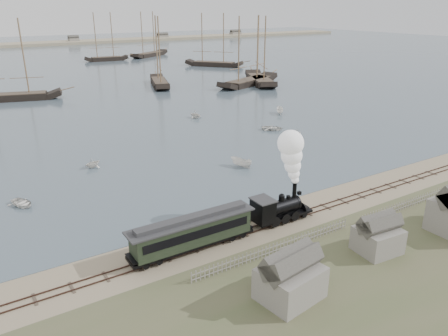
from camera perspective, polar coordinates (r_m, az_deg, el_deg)
ground at (r=52.34m, az=7.67°, el=-5.52°), size 600.00×600.00×0.00m
harbor_water at (r=209.18m, az=-24.25°, el=12.58°), size 600.00×336.00×0.06m
rail_track at (r=50.98m, az=9.11°, el=-6.30°), size 120.00×1.80×0.16m
picket_fence_west at (r=43.95m, az=6.92°, el=-10.94°), size 19.00×0.10×1.20m
picket_fence_east at (r=56.44m, az=22.51°, el=-5.00°), size 15.00×0.10×1.20m
shed_left at (r=38.30m, az=8.52°, el=-16.36°), size 5.00×4.00×4.10m
shed_mid at (r=46.42m, az=19.24°, el=-10.21°), size 4.00×3.50×3.60m
far_spit at (r=288.20m, az=-26.90°, el=13.92°), size 500.00×20.00×1.80m
locomotive at (r=48.52m, az=8.57°, el=-1.79°), size 7.99×2.98×9.96m
passenger_coach at (r=43.31m, az=-4.15°, el=-8.22°), size 13.23×2.55×3.21m
beached_dinghy at (r=49.63m, az=2.66°, el=-6.42°), size 3.31×3.96×0.70m
rowboat_0 at (r=58.10m, az=-24.88°, el=-4.17°), size 4.24×3.69×0.74m
rowboat_1 at (r=67.75m, az=-16.78°, el=0.64°), size 3.22×3.41×1.42m
rowboat_2 at (r=65.14m, az=2.24°, el=0.72°), size 3.78×2.68×1.37m
rowboat_3 at (r=85.14m, az=6.33°, el=5.23°), size 5.00×5.05×0.86m
rowboat_4 at (r=80.45m, az=9.44°, el=4.43°), size 3.46×3.72×1.60m
rowboat_5 at (r=98.25m, az=7.30°, el=7.44°), size 3.85×3.26×1.43m
rowboat_7 at (r=94.01m, az=-3.75°, el=7.02°), size 3.64×3.34×1.62m
schooner_2 at (r=122.59m, az=-26.59°, el=12.50°), size 24.25×11.28×20.00m
schooner_3 at (r=132.47m, az=-8.62°, el=14.83°), size 10.80×20.57×20.00m
schooner_4 at (r=133.24m, az=3.33°, el=15.05°), size 26.08×14.69×20.00m
schooner_5 at (r=175.02m, az=-1.35°, el=16.40°), size 18.67×20.96×20.00m
schooner_8 at (r=198.55m, az=-15.33°, el=16.21°), size 18.41×6.17×20.00m
schooner_9 at (r=212.23m, az=-9.84°, el=16.86°), size 23.16×17.45×20.00m
schooner_10 at (r=136.88m, az=4.84°, el=15.16°), size 16.20×25.72×20.00m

